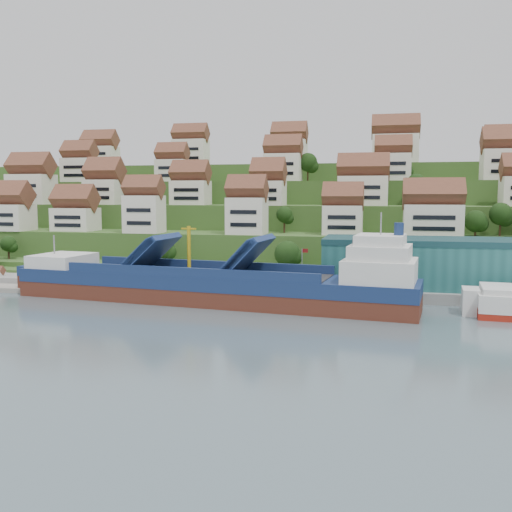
# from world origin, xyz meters

# --- Properties ---
(ground) EXTENTS (300.00, 300.00, 0.00)m
(ground) POSITION_xyz_m (0.00, 0.00, 0.00)
(ground) COLOR slate
(ground) RESTS_ON ground
(quay) EXTENTS (180.00, 14.00, 2.20)m
(quay) POSITION_xyz_m (20.00, 15.00, 1.10)
(quay) COLOR gray
(quay) RESTS_ON ground
(hillside) EXTENTS (260.00, 128.00, 31.00)m
(hillside) POSITION_xyz_m (0.00, 103.55, 10.66)
(hillside) COLOR #2D4C1E
(hillside) RESTS_ON ground
(hillside_village) EXTENTS (159.21, 63.66, 29.17)m
(hillside_village) POSITION_xyz_m (0.34, 60.78, 24.38)
(hillside_village) COLOR silver
(hillside_village) RESTS_ON ground
(hillside_trees) EXTENTS (137.53, 62.42, 31.14)m
(hillside_trees) POSITION_xyz_m (-4.75, 43.95, 16.28)
(hillside_trees) COLOR #1C3A13
(hillside_trees) RESTS_ON ground
(warehouse) EXTENTS (60.00, 15.00, 10.00)m
(warehouse) POSITION_xyz_m (52.00, 17.00, 7.20)
(warehouse) COLOR #256565
(warehouse) RESTS_ON quay
(flagpole) EXTENTS (1.28, 0.16, 8.00)m
(flagpole) POSITION_xyz_m (18.11, 10.00, 6.88)
(flagpole) COLOR gray
(flagpole) RESTS_ON quay
(cargo_ship) EXTENTS (81.50, 21.18, 17.91)m
(cargo_ship) POSITION_xyz_m (2.98, 1.18, 3.39)
(cargo_ship) COLOR #55261A
(cargo_ship) RESTS_ON ground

